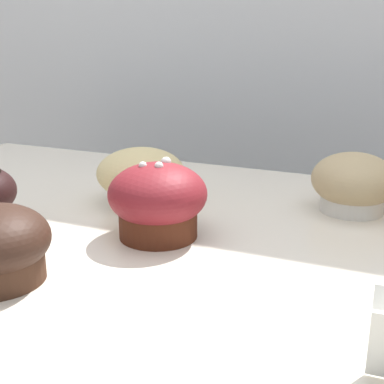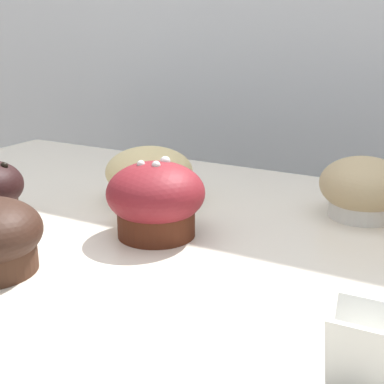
# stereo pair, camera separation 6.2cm
# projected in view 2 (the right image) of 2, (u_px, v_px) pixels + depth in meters

# --- Properties ---
(wall_back) EXTENTS (3.20, 0.10, 1.80)m
(wall_back) POSITION_uv_depth(u_px,v_px,m) (310.00, 134.00, 1.12)
(wall_back) COLOR silver
(wall_back) RESTS_ON ground
(muffin_back_left) EXTENTS (0.11, 0.11, 0.08)m
(muffin_back_left) POSITION_uv_depth(u_px,v_px,m) (363.00, 188.00, 0.66)
(muffin_back_left) COLOR silver
(muffin_back_left) RESTS_ON display_counter
(muffin_front_left) EXTENTS (0.12, 0.12, 0.07)m
(muffin_front_left) POSITION_uv_depth(u_px,v_px,m) (149.00, 175.00, 0.72)
(muffin_front_left) COLOR white
(muffin_front_left) RESTS_ON display_counter
(muffin_front_right) EXTENTS (0.11, 0.11, 0.09)m
(muffin_front_right) POSITION_uv_depth(u_px,v_px,m) (156.00, 199.00, 0.60)
(muffin_front_right) COLOR #4E2213
(muffin_front_right) RESTS_ON display_counter
(price_card) EXTENTS (0.05, 0.04, 0.06)m
(price_card) POSITION_uv_depth(u_px,v_px,m) (369.00, 354.00, 0.34)
(price_card) COLOR white
(price_card) RESTS_ON display_counter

